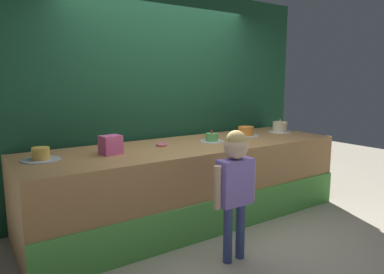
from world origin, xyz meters
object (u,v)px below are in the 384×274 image
Objects in this scene: donut at (162,144)px; cake_center_right at (246,132)px; cake_center_left at (212,138)px; cake_far_right at (280,127)px; pink_box at (111,145)px; child_figure at (235,178)px; cake_far_left at (41,155)px.

donut is 0.38× the size of cake_center_right.
cake_center_right is at bearing 8.18° from cake_center_left.
cake_center_right is (0.62, 0.09, 0.01)m from cake_center_left.
cake_far_right reaches higher than cake_center_left.
cake_center_left is 0.63m from cake_center_right.
cake_center_right is (1.87, 0.10, -0.04)m from pink_box.
child_figure is 1.16m from cake_center_left.
donut is at bearing 171.85° from cake_center_left.
cake_center_right is (1.25, 0.00, 0.04)m from donut.
cake_far_right is at bearing 31.91° from child_figure.
cake_far_right reaches higher than pink_box.
cake_far_left is at bearing 179.99° from cake_center_right.
donut is 0.45× the size of cake_center_left.
donut is 1.25m from cake_center_right.
child_figure is 1.13m from donut.
child_figure is 1.61m from cake_center_right.
cake_far_left is 3.12m from cake_far_right.
donut is 0.63m from cake_center_left.
donut is 0.37× the size of cake_far_left.
cake_center_right is 0.62m from cake_far_right.
cake_far_left is at bearing 177.25° from cake_center_left.
cake_far_left is at bearing 140.26° from child_figure.
pink_box is at bearing -176.98° from cake_center_right.
cake_far_right is (2.49, 0.09, -0.03)m from pink_box.
cake_far_right is (3.12, -0.01, 0.02)m from cake_far_left.
cake_center_right reaches higher than cake_far_left.
cake_far_right is (1.25, 0.08, 0.03)m from cake_center_left.
cake_center_left is (1.25, 0.01, -0.05)m from pink_box.
child_figure is 3.49× the size of cake_center_right.
child_figure is 4.14× the size of cake_center_left.
pink_box is at bearing -171.03° from donut.
cake_far_left is 2.49m from cake_center_right.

